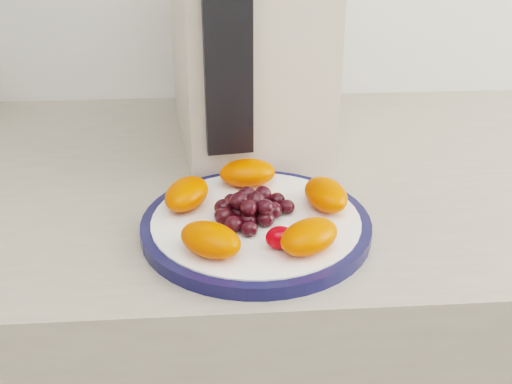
{
  "coord_description": "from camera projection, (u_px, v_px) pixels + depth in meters",
  "views": [
    {
      "loc": [
        0.05,
        0.43,
        1.27
      ],
      "look_at": [
        0.1,
        1.04,
        0.95
      ],
      "focal_mm": 45.0,
      "sensor_mm": 36.0,
      "label": 1
    }
  ],
  "objects": [
    {
      "name": "plate_face",
      "position": [
        256.0,
        225.0,
        0.71
      ],
      "size": [
        0.23,
        0.23,
        0.02
      ],
      "primitive_type": "cylinder",
      "color": "white",
      "rests_on": "counter"
    },
    {
      "name": "fruit_plate",
      "position": [
        256.0,
        207.0,
        0.69
      ],
      "size": [
        0.22,
        0.21,
        0.03
      ],
      "color": "#FF3600",
      "rests_on": "plate_face"
    },
    {
      "name": "appliance_body",
      "position": [
        247.0,
        29.0,
        0.86
      ],
      "size": [
        0.22,
        0.28,
        0.33
      ],
      "primitive_type": "cube",
      "rotation": [
        0.0,
        0.0,
        0.12
      ],
      "color": "#BDB19F",
      "rests_on": "counter"
    },
    {
      "name": "appliance_panel",
      "position": [
        228.0,
        54.0,
        0.74
      ],
      "size": [
        0.06,
        0.03,
        0.24
      ],
      "primitive_type": "cube",
      "rotation": [
        0.0,
        0.0,
        0.12
      ],
      "color": "black",
      "rests_on": "appliance_body"
    },
    {
      "name": "plate_rim",
      "position": [
        256.0,
        226.0,
        0.71
      ],
      "size": [
        0.25,
        0.25,
        0.01
      ],
      "primitive_type": "cylinder",
      "color": "#11133D",
      "rests_on": "counter"
    }
  ]
}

